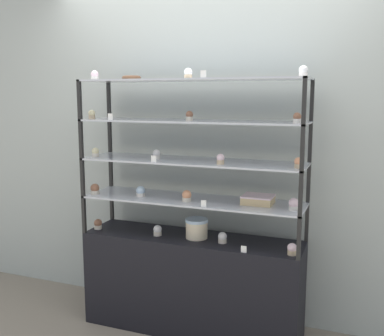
% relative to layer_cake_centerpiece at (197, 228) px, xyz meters
% --- Properties ---
extents(ground_plane, '(20.00, 20.00, 0.00)m').
position_rel_layer_cake_centerpiece_xyz_m(ground_plane, '(-0.04, 0.01, -0.76)').
color(ground_plane, gray).
extents(back_wall, '(8.00, 0.05, 2.60)m').
position_rel_layer_cake_centerpiece_xyz_m(back_wall, '(-0.04, 0.36, 0.54)').
color(back_wall, '#A8B2AD').
rests_on(back_wall, ground_plane).
extents(display_base, '(1.55, 0.41, 0.69)m').
position_rel_layer_cake_centerpiece_xyz_m(display_base, '(-0.04, 0.01, -0.41)').
color(display_base, black).
rests_on(display_base, ground_plane).
extents(display_riser_lower, '(1.55, 0.41, 0.27)m').
position_rel_layer_cake_centerpiece_xyz_m(display_riser_lower, '(-0.04, 0.01, 0.19)').
color(display_riser_lower, black).
rests_on(display_riser_lower, display_base).
extents(display_riser_middle, '(1.55, 0.41, 0.27)m').
position_rel_layer_cake_centerpiece_xyz_m(display_riser_middle, '(-0.04, 0.01, 0.46)').
color(display_riser_middle, black).
rests_on(display_riser_middle, display_riser_lower).
extents(display_riser_upper, '(1.55, 0.41, 0.27)m').
position_rel_layer_cake_centerpiece_xyz_m(display_riser_upper, '(-0.04, 0.01, 0.73)').
color(display_riser_upper, black).
rests_on(display_riser_upper, display_riser_middle).
extents(display_riser_top, '(1.55, 0.41, 0.27)m').
position_rel_layer_cake_centerpiece_xyz_m(display_riser_top, '(-0.04, 0.01, 1.01)').
color(display_riser_top, black).
rests_on(display_riser_top, display_riser_upper).
extents(layer_cake_centerpiece, '(0.16, 0.16, 0.14)m').
position_rel_layer_cake_centerpiece_xyz_m(layer_cake_centerpiece, '(0.00, 0.00, 0.00)').
color(layer_cake_centerpiece, beige).
rests_on(layer_cake_centerpiece, display_base).
extents(sheet_cake_frosted, '(0.20, 0.18, 0.06)m').
position_rel_layer_cake_centerpiece_xyz_m(sheet_cake_frosted, '(0.42, 0.04, 0.23)').
color(sheet_cake_frosted, '#DBBC84').
rests_on(sheet_cake_frosted, display_riser_lower).
extents(cupcake_0, '(0.06, 0.06, 0.08)m').
position_rel_layer_cake_centerpiece_xyz_m(cupcake_0, '(-0.76, -0.06, -0.03)').
color(cupcake_0, beige).
rests_on(cupcake_0, display_base).
extents(cupcake_1, '(0.06, 0.06, 0.08)m').
position_rel_layer_cake_centerpiece_xyz_m(cupcake_1, '(-0.28, -0.05, -0.03)').
color(cupcake_1, beige).
rests_on(cupcake_1, display_base).
extents(cupcake_2, '(0.06, 0.06, 0.08)m').
position_rel_layer_cake_centerpiece_xyz_m(cupcake_2, '(0.20, -0.04, -0.03)').
color(cupcake_2, beige).
rests_on(cupcake_2, display_base).
extents(cupcake_3, '(0.06, 0.06, 0.08)m').
position_rel_layer_cake_centerpiece_xyz_m(cupcake_3, '(0.67, -0.10, -0.03)').
color(cupcake_3, '#CCB28C').
rests_on(cupcake_3, display_base).
extents(price_tag_0, '(0.04, 0.00, 0.04)m').
position_rel_layer_cake_centerpiece_xyz_m(price_tag_0, '(0.38, -0.17, -0.05)').
color(price_tag_0, white).
rests_on(price_tag_0, display_base).
extents(cupcake_4, '(0.06, 0.06, 0.08)m').
position_rel_layer_cake_centerpiece_xyz_m(cupcake_4, '(-0.76, -0.10, 0.24)').
color(cupcake_4, beige).
rests_on(cupcake_4, display_riser_lower).
extents(cupcake_5, '(0.06, 0.06, 0.08)m').
position_rel_layer_cake_centerpiece_xyz_m(cupcake_5, '(-0.41, -0.05, 0.24)').
color(cupcake_5, white).
rests_on(cupcake_5, display_riser_lower).
extents(cupcake_6, '(0.06, 0.06, 0.08)m').
position_rel_layer_cake_centerpiece_xyz_m(cupcake_6, '(-0.05, -0.07, 0.24)').
color(cupcake_6, beige).
rests_on(cupcake_6, display_riser_lower).
extents(cupcake_7, '(0.06, 0.06, 0.08)m').
position_rel_layer_cake_centerpiece_xyz_m(cupcake_7, '(0.67, -0.04, 0.24)').
color(cupcake_7, white).
rests_on(cupcake_7, display_riser_lower).
extents(price_tag_1, '(0.04, 0.00, 0.04)m').
position_rel_layer_cake_centerpiece_xyz_m(price_tag_1, '(0.11, -0.17, 0.23)').
color(price_tag_1, white).
rests_on(price_tag_1, display_riser_lower).
extents(cupcake_8, '(0.05, 0.05, 0.07)m').
position_rel_layer_cake_centerpiece_xyz_m(cupcake_8, '(-0.75, -0.08, 0.51)').
color(cupcake_8, beige).
rests_on(cupcake_8, display_riser_middle).
extents(cupcake_9, '(0.05, 0.05, 0.07)m').
position_rel_layer_cake_centerpiece_xyz_m(cupcake_9, '(-0.29, -0.02, 0.51)').
color(cupcake_9, white).
rests_on(cupcake_9, display_riser_middle).
extents(cupcake_10, '(0.05, 0.05, 0.07)m').
position_rel_layer_cake_centerpiece_xyz_m(cupcake_10, '(0.20, -0.09, 0.51)').
color(cupcake_10, '#CCB28C').
rests_on(cupcake_10, display_riser_middle).
extents(cupcake_11, '(0.05, 0.05, 0.07)m').
position_rel_layer_cake_centerpiece_xyz_m(cupcake_11, '(0.69, -0.08, 0.51)').
color(cupcake_11, '#CCB28C').
rests_on(cupcake_11, display_riser_middle).
extents(price_tag_2, '(0.04, 0.00, 0.04)m').
position_rel_layer_cake_centerpiece_xyz_m(price_tag_2, '(-0.24, -0.17, 0.50)').
color(price_tag_2, white).
rests_on(price_tag_2, display_riser_middle).
extents(cupcake_12, '(0.05, 0.05, 0.06)m').
position_rel_layer_cake_centerpiece_xyz_m(cupcake_12, '(-0.77, -0.08, 0.78)').
color(cupcake_12, '#CCB28C').
rests_on(cupcake_12, display_riser_upper).
extents(cupcake_13, '(0.05, 0.05, 0.06)m').
position_rel_layer_cake_centerpiece_xyz_m(cupcake_13, '(-0.04, -0.04, 0.78)').
color(cupcake_13, beige).
rests_on(cupcake_13, display_riser_upper).
extents(cupcake_14, '(0.05, 0.05, 0.06)m').
position_rel_layer_cake_centerpiece_xyz_m(cupcake_14, '(0.67, -0.09, 0.78)').
color(cupcake_14, white).
rests_on(cupcake_14, display_riser_upper).
extents(price_tag_3, '(0.04, 0.00, 0.04)m').
position_rel_layer_cake_centerpiece_xyz_m(price_tag_3, '(-0.56, -0.17, 0.77)').
color(price_tag_3, white).
rests_on(price_tag_3, display_riser_upper).
extents(cupcake_15, '(0.05, 0.05, 0.07)m').
position_rel_layer_cake_centerpiece_xyz_m(cupcake_15, '(-0.76, -0.04, 1.05)').
color(cupcake_15, white).
rests_on(cupcake_15, display_riser_top).
extents(cupcake_16, '(0.05, 0.05, 0.07)m').
position_rel_layer_cake_centerpiece_xyz_m(cupcake_16, '(-0.04, -0.06, 1.05)').
color(cupcake_16, '#CCB28C').
rests_on(cupcake_16, display_riser_top).
extents(cupcake_17, '(0.05, 0.05, 0.07)m').
position_rel_layer_cake_centerpiece_xyz_m(cupcake_17, '(0.69, -0.04, 1.05)').
color(cupcake_17, white).
rests_on(cupcake_17, display_riser_top).
extents(price_tag_4, '(0.04, 0.00, 0.04)m').
position_rel_layer_cake_centerpiece_xyz_m(price_tag_4, '(0.11, -0.17, 1.04)').
color(price_tag_4, white).
rests_on(price_tag_4, display_riser_top).
extents(donut_glazed, '(0.14, 0.14, 0.03)m').
position_rel_layer_cake_centerpiece_xyz_m(donut_glazed, '(-0.53, 0.07, 1.04)').
color(donut_glazed, brown).
rests_on(donut_glazed, display_riser_top).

